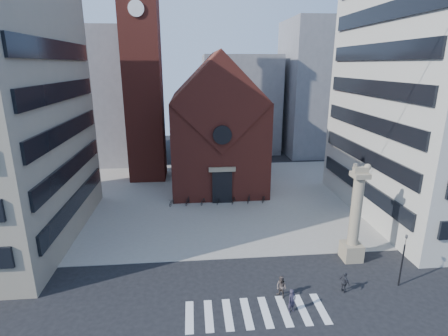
{
  "coord_description": "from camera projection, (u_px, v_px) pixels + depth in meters",
  "views": [
    {
      "loc": [
        -3.54,
        -22.76,
        16.31
      ],
      "look_at": [
        -0.62,
        8.0,
        7.11
      ],
      "focal_mm": 28.0,
      "sensor_mm": 36.0,
      "label": 1
    }
  ],
  "objects": [
    {
      "name": "ground",
      "position": [
        242.0,
        286.0,
        26.69
      ],
      "size": [
        120.0,
        120.0,
        0.0
      ],
      "primitive_type": "plane",
      "color": "black",
      "rests_on": "ground"
    },
    {
      "name": "piazza",
      "position": [
        221.0,
        196.0,
        44.81
      ],
      "size": [
        46.0,
        30.0,
        0.05
      ],
      "primitive_type": "cube",
      "color": "gray",
      "rests_on": "ground"
    },
    {
      "name": "zebra_crossing",
      "position": [
        256.0,
        313.0,
        23.88
      ],
      "size": [
        10.2,
        3.2,
        0.01
      ],
      "primitive_type": null,
      "color": "white",
      "rests_on": "ground"
    },
    {
      "name": "church",
      "position": [
        217.0,
        127.0,
        48.3
      ],
      "size": [
        12.0,
        16.65,
        18.0
      ],
      "color": "maroon",
      "rests_on": "ground"
    },
    {
      "name": "campanile",
      "position": [
        143.0,
        69.0,
        48.0
      ],
      "size": [
        5.5,
        5.5,
        31.2
      ],
      "color": "maroon",
      "rests_on": "ground"
    },
    {
      "name": "bg_block_left",
      "position": [
        94.0,
        96.0,
        59.9
      ],
      "size": [
        16.0,
        14.0,
        22.0
      ],
      "primitive_type": "cube",
      "color": "gray",
      "rests_on": "ground"
    },
    {
      "name": "bg_block_mid",
      "position": [
        240.0,
        104.0,
        67.6
      ],
      "size": [
        14.0,
        12.0,
        18.0
      ],
      "primitive_type": "cube",
      "color": "gray",
      "rests_on": "ground"
    },
    {
      "name": "bg_block_right",
      "position": [
        327.0,
        88.0,
        65.33
      ],
      "size": [
        16.0,
        14.0,
        24.0
      ],
      "primitive_type": "cube",
      "color": "gray",
      "rests_on": "ground"
    },
    {
      "name": "lion_column",
      "position": [
        355.0,
        223.0,
        29.47
      ],
      "size": [
        1.63,
        1.6,
        8.68
      ],
      "color": "tan",
      "rests_on": "ground"
    },
    {
      "name": "traffic_light",
      "position": [
        403.0,
        259.0,
        26.17
      ],
      "size": [
        0.13,
        0.16,
        4.3
      ],
      "color": "black",
      "rests_on": "ground"
    },
    {
      "name": "pedestrian_0",
      "position": [
        292.0,
        301.0,
        23.74
      ],
      "size": [
        0.75,
        0.65,
        1.72
      ],
      "primitive_type": "imported",
      "rotation": [
        0.0,
        0.0,
        0.48
      ],
      "color": "#2D2838",
      "rests_on": "ground"
    },
    {
      "name": "pedestrian_1",
      "position": [
        281.0,
        287.0,
        25.22
      ],
      "size": [
        1.01,
        1.04,
        1.7
      ],
      "primitive_type": "imported",
      "rotation": [
        0.0,
        0.0,
        -0.94
      ],
      "color": "#4F443F",
      "rests_on": "ground"
    },
    {
      "name": "pedestrian_2",
      "position": [
        344.0,
        282.0,
        25.85
      ],
      "size": [
        0.74,
        1.02,
        1.6
      ],
      "primitive_type": "imported",
      "rotation": [
        0.0,
        0.0,
        1.99
      ],
      "color": "#292A31",
      "rests_on": "ground"
    },
    {
      "name": "scooter_0",
      "position": [
        172.0,
        202.0,
        41.86
      ],
      "size": [
        1.1,
        1.66,
        0.82
      ],
      "primitive_type": "imported",
      "rotation": [
        0.0,
        0.0,
        -0.39
      ],
      "color": "black",
      "rests_on": "piazza"
    },
    {
      "name": "scooter_1",
      "position": [
        188.0,
        201.0,
        42.01
      ],
      "size": [
        0.97,
        1.57,
        0.91
      ],
      "primitive_type": "imported",
      "rotation": [
        0.0,
        0.0,
        -0.39
      ],
      "color": "black",
      "rests_on": "piazza"
    },
    {
      "name": "scooter_2",
      "position": [
        203.0,
        201.0,
        42.2
      ],
      "size": [
        1.1,
        1.66,
        0.82
      ],
      "primitive_type": "imported",
      "rotation": [
        0.0,
        0.0,
        -0.39
      ],
      "color": "black",
      "rests_on": "piazza"
    },
    {
      "name": "scooter_3",
      "position": [
        219.0,
        200.0,
        42.35
      ],
      "size": [
        0.97,
        1.57,
        0.91
      ],
      "primitive_type": "imported",
      "rotation": [
        0.0,
        0.0,
        -0.39
      ],
      "color": "black",
      "rests_on": "piazza"
    },
    {
      "name": "scooter_4",
      "position": [
        234.0,
        200.0,
        42.53
      ],
      "size": [
        1.1,
        1.66,
        0.82
      ],
      "primitive_type": "imported",
      "rotation": [
        0.0,
        0.0,
        -0.39
      ],
      "color": "black",
      "rests_on": "piazza"
    },
    {
      "name": "scooter_5",
      "position": [
        249.0,
        199.0,
        42.69
      ],
      "size": [
        0.97,
        1.57,
        0.91
      ],
      "primitive_type": "imported",
      "rotation": [
        0.0,
        0.0,
        -0.39
      ],
      "color": "black",
      "rests_on": "piazza"
    },
    {
      "name": "scooter_6",
      "position": [
        264.0,
        199.0,
        42.87
      ],
      "size": [
        1.1,
        1.66,
        0.82
      ],
      "primitive_type": "imported",
      "rotation": [
        0.0,
        0.0,
        -0.39
      ],
      "color": "black",
      "rests_on": "piazza"
    }
  ]
}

